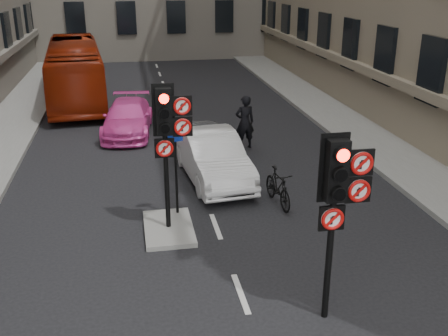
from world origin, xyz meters
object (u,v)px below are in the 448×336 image
object	(u,v)px
signal_near	(339,190)
car_pink	(128,118)
info_sign	(176,160)
signal_far	(168,127)
motorcyclist	(245,122)
car_white	(212,156)
motorcycle	(278,187)
bus_red	(75,71)
car_silver	(209,142)

from	to	relation	value
signal_near	car_pink	xyz separation A→B (m)	(-3.56, 12.60, -1.94)
info_sign	signal_near	bearing A→B (deg)	-79.86
signal_far	motorcyclist	size ratio (longest dim) A/B	1.83
signal_far	car_white	bearing A→B (deg)	64.22
signal_far	info_sign	size ratio (longest dim) A/B	1.56
motorcycle	motorcyclist	bearing A→B (deg)	81.88
motorcycle	motorcyclist	size ratio (longest dim) A/B	0.89
signal_near	signal_far	bearing A→B (deg)	123.02
car_white	motorcycle	xyz separation A→B (m)	(1.47, -2.20, -0.23)
car_pink	bus_red	xyz separation A→B (m)	(-2.42, 6.20, 0.80)
signal_near	car_pink	world-z (taller)	signal_near
car_silver	bus_red	distance (m)	11.05
car_pink	motorcycle	world-z (taller)	car_pink
signal_far	car_pink	xyz separation A→B (m)	(-0.96, 8.60, -2.06)
car_silver	car_pink	distance (m)	4.47
car_white	bus_red	world-z (taller)	bus_red
car_silver	info_sign	distance (m)	4.68
car_silver	car_pink	xyz separation A→B (m)	(-2.71, 3.55, 0.02)
car_white	bus_red	bearing A→B (deg)	107.13
signal_near	motorcyclist	world-z (taller)	signal_near
signal_far	car_pink	bearing A→B (deg)	96.38
signal_far	bus_red	world-z (taller)	signal_far
signal_far	bus_red	distance (m)	15.24
car_pink	bus_red	distance (m)	6.70
signal_near	motorcycle	distance (m)	5.43
car_pink	info_sign	world-z (taller)	info_sign
car_pink	motorcycle	distance (m)	8.58
car_white	info_sign	xyz separation A→B (m)	(-1.34, -2.47, 0.86)
bus_red	motorcycle	distance (m)	15.24
car_silver	bus_red	size ratio (longest dim) A/B	0.35
signal_far	bus_red	xyz separation A→B (m)	(-3.39, 14.80, -1.26)
motorcycle	car_silver	bearing A→B (deg)	101.35
car_silver	motorcyclist	bearing A→B (deg)	27.56
bus_red	car_white	bearing A→B (deg)	-71.92
signal_near	car_silver	world-z (taller)	signal_near
signal_near	car_silver	bearing A→B (deg)	95.40
signal_near	signal_far	size ratio (longest dim) A/B	1.00
car_white	motorcyclist	world-z (taller)	motorcyclist
motorcycle	info_sign	world-z (taller)	info_sign
bus_red	info_sign	xyz separation A→B (m)	(3.60, -14.07, 0.17)
motorcycle	info_sign	distance (m)	3.02
signal_near	car_pink	bearing A→B (deg)	105.78
car_white	motorcyclist	size ratio (longest dim) A/B	2.32
bus_red	motorcyclist	xyz separation A→B (m)	(6.58, -8.80, -0.46)
signal_far	signal_near	bearing A→B (deg)	-56.98
car_pink	signal_far	bearing A→B (deg)	-77.67
signal_near	bus_red	xyz separation A→B (m)	(-5.99, 18.80, -1.14)
bus_red	info_sign	bearing A→B (deg)	-80.61
bus_red	motorcycle	bearing A→B (deg)	-70.07
signal_near	bus_red	distance (m)	19.77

